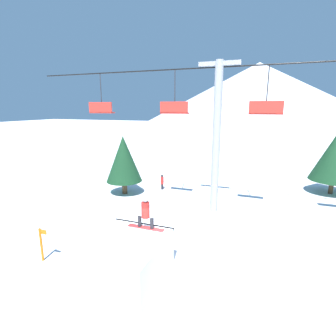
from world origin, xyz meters
The scene contains 9 objects.
ground_plane centered at (0.00, 0.00, 0.00)m, with size 220.00×220.00×0.00m, color white.
mountain_ridge centered at (0.00, 82.40, 10.09)m, with size 78.54×78.54×20.18m.
snow_ramp centered at (-1.20, -0.90, 0.79)m, with size 2.77×3.22×1.58m.
snowboarder centered at (-0.91, 0.30, 2.24)m, with size 1.59×0.34×1.35m.
chairlift centered at (0.68, 7.03, 5.38)m, with size 25.16×0.48×9.10m.
pine_tree_near centered at (-6.36, 8.06, 2.71)m, with size 2.68×2.68×4.44m.
pine_tree_far centered at (8.46, 13.54, 2.93)m, with size 3.38×3.38×4.81m.
trail_marker centered at (-5.15, -1.16, 0.80)m, with size 0.41×0.10×1.50m.
distant_skier centered at (-4.05, 10.02, 0.67)m, with size 0.24×0.24×1.23m.
Camera 1 is at (3.45, -8.78, 6.47)m, focal length 28.00 mm.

